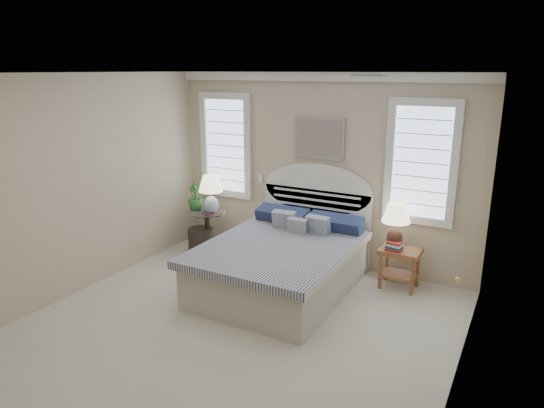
{
  "coord_description": "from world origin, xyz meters",
  "views": [
    {
      "loc": [
        2.63,
        -3.7,
        2.73
      ],
      "look_at": [
        0.06,
        1.0,
        1.24
      ],
      "focal_mm": 32.0,
      "sensor_mm": 36.0,
      "label": 1
    }
  ],
  "objects_px": {
    "lamp_right": "(396,221)",
    "lamp_left": "(211,190)",
    "bed": "(285,259)",
    "floor_pot": "(201,240)",
    "nightstand_right": "(400,260)",
    "side_table_left": "(207,227)"
  },
  "relations": [
    {
      "from": "bed",
      "to": "side_table_left",
      "type": "height_order",
      "value": "bed"
    },
    {
      "from": "side_table_left",
      "to": "nightstand_right",
      "type": "height_order",
      "value": "side_table_left"
    },
    {
      "from": "nightstand_right",
      "to": "lamp_right",
      "type": "distance_m",
      "value": 0.51
    },
    {
      "from": "lamp_right",
      "to": "lamp_left",
      "type": "bearing_deg",
      "value": -176.87
    },
    {
      "from": "floor_pot",
      "to": "lamp_right",
      "type": "bearing_deg",
      "value": 3.66
    },
    {
      "from": "nightstand_right",
      "to": "floor_pot",
      "type": "height_order",
      "value": "nightstand_right"
    },
    {
      "from": "bed",
      "to": "lamp_right",
      "type": "xyz_separation_m",
      "value": [
        1.21,
        0.72,
        0.5
      ]
    },
    {
      "from": "nightstand_right",
      "to": "lamp_left",
      "type": "distance_m",
      "value": 2.91
    },
    {
      "from": "floor_pot",
      "to": "lamp_left",
      "type": "xyz_separation_m",
      "value": [
        0.19,
        0.04,
        0.81
      ]
    },
    {
      "from": "bed",
      "to": "side_table_left",
      "type": "xyz_separation_m",
      "value": [
        -1.65,
        0.59,
        0.0
      ]
    },
    {
      "from": "side_table_left",
      "to": "nightstand_right",
      "type": "distance_m",
      "value": 2.95
    },
    {
      "from": "side_table_left",
      "to": "lamp_left",
      "type": "relative_size",
      "value": 1.07
    },
    {
      "from": "bed",
      "to": "floor_pot",
      "type": "relative_size",
      "value": 5.73
    },
    {
      "from": "bed",
      "to": "floor_pot",
      "type": "height_order",
      "value": "bed"
    },
    {
      "from": "nightstand_right",
      "to": "lamp_left",
      "type": "bearing_deg",
      "value": -177.51
    },
    {
      "from": "floor_pot",
      "to": "lamp_left",
      "type": "distance_m",
      "value": 0.83
    },
    {
      "from": "side_table_left",
      "to": "floor_pot",
      "type": "distance_m",
      "value": 0.23
    },
    {
      "from": "side_table_left",
      "to": "nightstand_right",
      "type": "relative_size",
      "value": 1.19
    },
    {
      "from": "bed",
      "to": "nightstand_right",
      "type": "relative_size",
      "value": 4.29
    },
    {
      "from": "bed",
      "to": "lamp_left",
      "type": "bearing_deg",
      "value": 159.78
    },
    {
      "from": "floor_pot",
      "to": "nightstand_right",
      "type": "bearing_deg",
      "value": 3.05
    },
    {
      "from": "lamp_left",
      "to": "lamp_right",
      "type": "distance_m",
      "value": 2.76
    }
  ]
}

